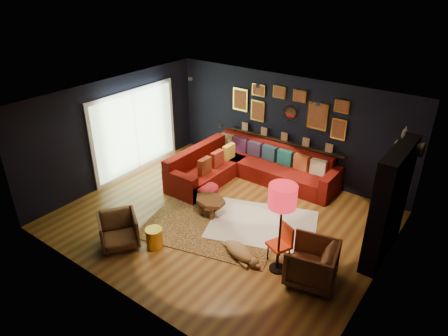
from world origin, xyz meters
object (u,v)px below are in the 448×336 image
Objects in this scene: gold_stool at (154,238)px; dog at (239,249)px; floor_lamp at (282,200)px; coffee_table at (210,202)px; pouf at (207,193)px; orange_chair at (282,241)px; armchair_left at (118,229)px; armchair_right at (312,261)px; sectional at (245,168)px.

gold_stool is 0.41× the size of dog.
coffee_table is at bearing 161.85° from floor_lamp.
pouf is at bearing 134.89° from coffee_table.
dog is at bearing -31.29° from coffee_table.
floor_lamp is (0.06, -0.24, 1.02)m from orange_chair.
armchair_left is 0.88× the size of armchair_right.
floor_lamp reaches higher than coffee_table.
gold_stool is at bearing -137.12° from dog.
gold_stool reaches higher than pouf.
armchair_left reaches higher than dog.
coffee_table is 0.61m from pouf.
pouf is at bearing 156.17° from floor_lamp.
orange_chair reaches higher than dog.
dog is (-1.35, -0.21, -0.24)m from armchair_right.
armchair_right is at bearing 8.86° from floor_lamp.
orange_chair is at bearing -29.34° from armchair_left.
dog is at bearing -171.13° from floor_lamp.
gold_stool is at bearing -88.04° from sectional.
coffee_table is (0.30, -1.81, 0.01)m from sectional.
floor_lamp is 1.74× the size of dog.
gold_stool is at bearing -83.87° from armchair_right.
floor_lamp reaches higher than gold_stool.
coffee_table is at bearing -45.11° from pouf.
coffee_table is at bearing -80.49° from sectional.
gold_stool is at bearing -25.74° from armchair_left.
armchair_right is at bearing -36.10° from armchair_left.
orange_chair is 0.84m from dog.
armchair_left is at bearing -99.26° from pouf.
sectional reaches higher than dog.
floor_lamp is 1.51m from dog.
armchair_left is at bearing -81.46° from armchair_right.
pouf is 2.34m from armchair_left.
orange_chair is 0.45× the size of floor_lamp.
sectional is at bearing 91.96° from gold_stool.
dog is at bearing -35.13° from pouf.
orange_chair is at bearing 104.09° from floor_lamp.
pouf is 1.26× the size of gold_stool.
sectional is at bearing 138.87° from dog.
orange_chair is at bearing 44.53° from dog.
armchair_left is at bearing -135.59° from dog.
armchair_right is at bearing 18.13° from gold_stool.
coffee_table reaches higher than dog.
floor_lamp is at bearing -18.15° from coffee_table.
armchair_right is at bearing -38.98° from sectional.
armchair_right is 1.06× the size of orange_chair.
pouf is at bearing -94.69° from sectional.
orange_chair is at bearing -19.43° from pouf.
floor_lamp reaches higher than dog.
coffee_table is at bearing 82.88° from gold_stool.
floor_lamp is at bearing -46.42° from sectional.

